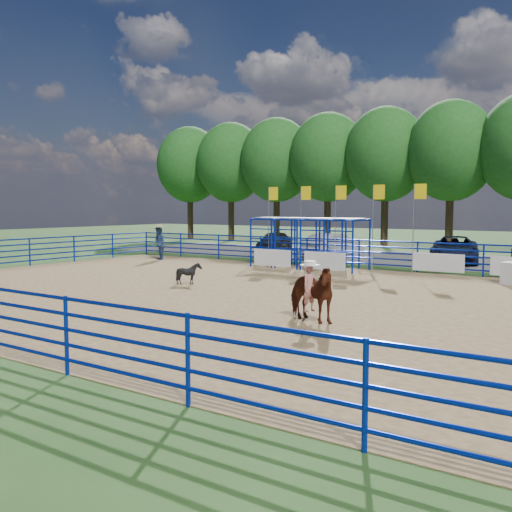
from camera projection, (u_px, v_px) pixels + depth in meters
name	position (u px, v px, depth m)	size (l,w,h in m)	color
ground	(245.00, 294.00, 20.65)	(120.00, 120.00, 0.00)	#345A24
arena_dirt	(245.00, 294.00, 20.65)	(30.00, 20.00, 0.02)	olive
gravel_strip	(406.00, 258.00, 34.65)	(40.00, 10.00, 0.01)	slate
horse_and_rider	(310.00, 290.00, 15.53)	(2.04, 1.37, 2.32)	#5A2412
calf	(189.00, 273.00, 22.90)	(0.73, 0.82, 0.91)	black
spectator_cowboy	(159.00, 243.00, 33.47)	(1.21, 1.15, 2.03)	navy
car_a	(274.00, 242.00, 38.85)	(1.73, 4.30, 1.46)	black
car_b	(333.00, 245.00, 35.41)	(1.57, 4.51, 1.49)	#95979D
car_c	(455.00, 250.00, 31.81)	(2.48, 5.37, 1.49)	#161A37
perimeter_fence	(245.00, 273.00, 20.59)	(30.10, 20.10, 1.50)	#0722A9
chute_assembly	(315.00, 244.00, 28.89)	(19.32, 2.41, 4.20)	#0722A9
treeline	(451.00, 146.00, 41.41)	(56.40, 6.40, 11.24)	#3F2B19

